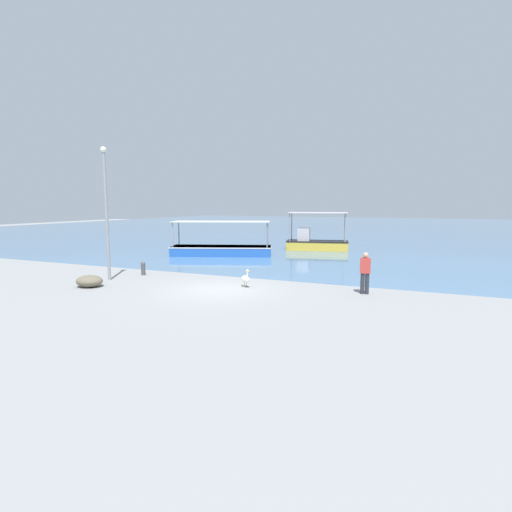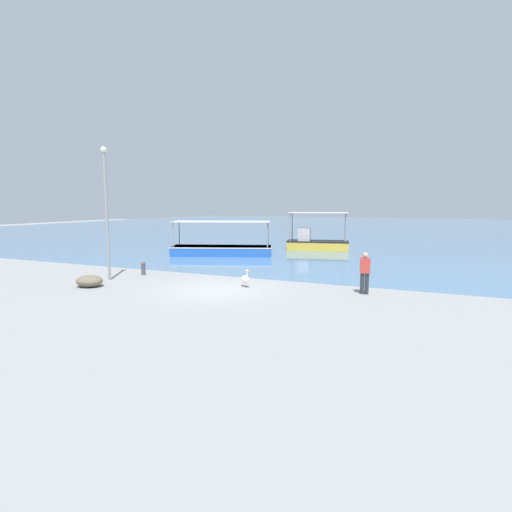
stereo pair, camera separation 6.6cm
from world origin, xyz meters
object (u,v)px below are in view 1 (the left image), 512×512
fishing_boat_outer (315,242)px  net_pile (89,281)px  lamp_post (106,207)px  fisherman_standing (365,272)px  fishing_boat_near_left (221,248)px  mooring_bollard (143,268)px  pelican (246,279)px

fishing_boat_outer → net_pile: 18.44m
fishing_boat_outer → lamp_post: size_ratio=0.81×
lamp_post → fisherman_standing: lamp_post is taller
fisherman_standing → fishing_boat_outer: bearing=111.9°
fishing_boat_near_left → net_pile: 11.78m
fishing_boat_near_left → mooring_bollard: size_ratio=10.41×
lamp_post → mooring_bollard: lamp_post is taller
fishing_boat_near_left → fisherman_standing: 13.91m
net_pile → fishing_boat_outer: bearing=72.5°
pelican → lamp_post: lamp_post is taller
pelican → fisherman_standing: fisherman_standing is taller
fishing_boat_outer → pelican: fishing_boat_outer is taller
fishing_boat_outer → fisherman_standing: fishing_boat_outer is taller
fishing_boat_outer → mooring_bollard: bearing=-110.2°
pelican → net_pile: bearing=-157.7°
lamp_post → net_pile: lamp_post is taller
fishing_boat_near_left → fisherman_standing: size_ratio=4.30×
pelican → fishing_boat_near_left: bearing=123.4°
mooring_bollard → net_pile: bearing=-94.8°
mooring_bollard → fisherman_standing: (11.03, -0.00, 0.53)m
fishing_boat_outer → net_pile: (-5.55, -17.58, -0.39)m
fishing_boat_near_left → net_pile: size_ratio=6.06×
fishing_boat_near_left → lamp_post: (-0.63, -10.21, 2.98)m
mooring_bollard → fisherman_standing: size_ratio=0.41×
fishing_boat_near_left → pelican: bearing=-56.6°
fishing_boat_near_left → lamp_post: lamp_post is taller
fishing_boat_outer → pelican: (0.79, -14.99, -0.27)m
mooring_bollard → net_pile: (-0.28, -3.29, -0.12)m
fishing_boat_outer → lamp_post: (-5.88, -16.02, 2.83)m
fishing_boat_outer → net_pile: bearing=-107.5°
mooring_bollard → fishing_boat_near_left: bearing=89.9°
lamp_post → net_pile: (0.33, -1.57, -3.22)m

